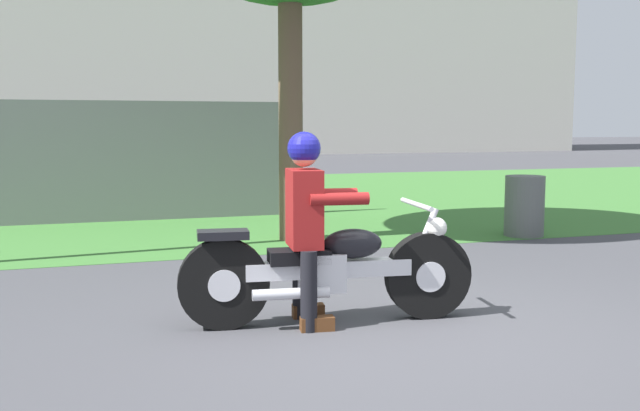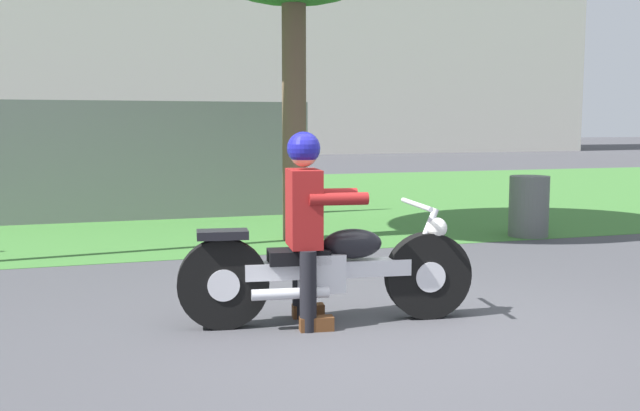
# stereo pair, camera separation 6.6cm
# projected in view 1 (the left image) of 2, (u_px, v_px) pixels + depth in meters

# --- Properties ---
(ground) EXTENTS (120.00, 120.00, 0.00)m
(ground) POSITION_uv_depth(u_px,v_px,m) (414.00, 339.00, 4.92)
(ground) COLOR #424247
(grass_verge) EXTENTS (60.00, 12.00, 0.01)m
(grass_verge) POSITION_uv_depth(u_px,v_px,m) (199.00, 200.00, 13.78)
(grass_verge) COLOR #3D7533
(grass_verge) RESTS_ON ground
(motorcycle_lead) EXTENTS (2.18, 0.66, 0.88)m
(motorcycle_lead) POSITION_uv_depth(u_px,v_px,m) (330.00, 270.00, 5.27)
(motorcycle_lead) COLOR black
(motorcycle_lead) RESTS_ON ground
(rider_lead) EXTENTS (0.59, 0.51, 1.41)m
(rider_lead) POSITION_uv_depth(u_px,v_px,m) (307.00, 213.00, 5.19)
(rider_lead) COLOR black
(rider_lead) RESTS_ON ground
(trash_can) EXTENTS (0.51, 0.51, 0.79)m
(trash_can) POSITION_uv_depth(u_px,v_px,m) (524.00, 206.00, 9.37)
(trash_can) COLOR #595E5B
(trash_can) RESTS_ON ground
(fence_segment) EXTENTS (7.00, 0.06, 1.80)m
(fence_segment) POSITION_uv_depth(u_px,v_px,m) (74.00, 162.00, 10.54)
(fence_segment) COLOR slate
(fence_segment) RESTS_ON ground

